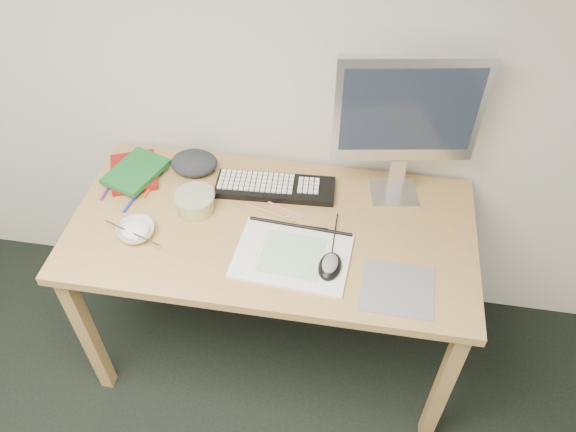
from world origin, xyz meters
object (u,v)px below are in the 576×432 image
(keyboard, at_px, (275,187))
(monitor, at_px, (408,115))
(sketchpad, at_px, (292,256))
(desk, at_px, (272,241))
(rice_bowl, at_px, (136,231))

(keyboard, relative_size, monitor, 0.78)
(sketchpad, bearing_deg, desk, 129.76)
(desk, height_order, monitor, monitor)
(sketchpad, xyz_separation_m, rice_bowl, (-0.54, 0.01, 0.01))
(rice_bowl, bearing_deg, keyboard, 35.15)
(desk, distance_m, sketchpad, 0.18)
(keyboard, bearing_deg, monitor, 3.79)
(desk, xyz_separation_m, keyboard, (-0.02, 0.18, 0.10))
(monitor, relative_size, rice_bowl, 4.40)
(sketchpad, relative_size, monitor, 0.67)
(desk, xyz_separation_m, monitor, (0.41, 0.23, 0.43))
(monitor, bearing_deg, desk, -160.22)
(rice_bowl, bearing_deg, monitor, 22.34)
(desk, bearing_deg, rice_bowl, -165.01)
(sketchpad, bearing_deg, monitor, 52.37)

